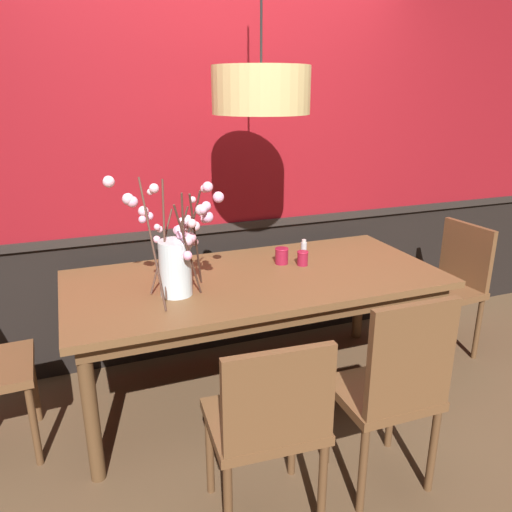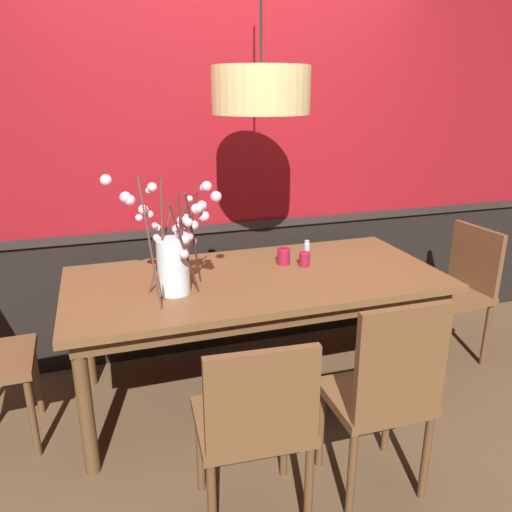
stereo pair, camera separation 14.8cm
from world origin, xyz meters
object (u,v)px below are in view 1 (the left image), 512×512
at_px(dining_table, 256,289).
at_px(chair_near_side_right, 393,386).
at_px(pendant_lamp, 261,90).
at_px(vase_with_blossoms, 177,256).
at_px(candle_holder_nearer_center, 303,258).
at_px(condiment_bottle, 304,249).
at_px(chair_near_side_left, 269,420).
at_px(candle_holder_nearer_edge, 282,256).
at_px(chair_head_east_end, 452,281).

height_order(dining_table, chair_near_side_right, chair_near_side_right).
bearing_deg(chair_near_side_right, pendant_lamp, 106.29).
distance_m(vase_with_blossoms, candle_holder_nearer_center, 0.83).
bearing_deg(condiment_bottle, dining_table, -154.57).
relative_size(chair_near_side_right, vase_with_blossoms, 1.52).
relative_size(chair_near_side_left, candle_holder_nearer_edge, 9.07).
bearing_deg(pendant_lamp, chair_near_side_left, -109.39).
height_order(chair_head_east_end, chair_near_side_right, chair_near_side_right).
bearing_deg(chair_near_side_left, candle_holder_nearer_edge, 64.03).
height_order(dining_table, candle_holder_nearer_edge, candle_holder_nearer_edge).
relative_size(candle_holder_nearer_edge, pendant_lamp, 0.09).
height_order(chair_near_side_left, condiment_bottle, chair_near_side_left).
height_order(chair_head_east_end, candle_holder_nearer_center, chair_head_east_end).
relative_size(vase_with_blossoms, candle_holder_nearer_edge, 6.54).
bearing_deg(vase_with_blossoms, candle_holder_nearer_edge, 19.52).
height_order(dining_table, candle_holder_nearer_center, candle_holder_nearer_center).
distance_m(candle_holder_nearer_center, candle_holder_nearer_edge, 0.13).
height_order(dining_table, condiment_bottle, condiment_bottle).
relative_size(chair_near_side_right, condiment_bottle, 8.07).
xyz_separation_m(vase_with_blossoms, candle_holder_nearer_center, (0.79, 0.17, -0.17)).
bearing_deg(pendant_lamp, dining_table, 122.53).
relative_size(candle_holder_nearer_center, condiment_bottle, 0.72).
distance_m(chair_head_east_end, pendant_lamp, 1.88).
relative_size(vase_with_blossoms, pendant_lamp, 0.60).
height_order(dining_table, chair_near_side_left, chair_near_side_left).
xyz_separation_m(chair_near_side_left, pendant_lamp, (0.32, 0.90, 1.24)).
bearing_deg(candle_holder_nearer_center, candle_holder_nearer_edge, 146.21).
height_order(chair_near_side_left, candle_holder_nearer_edge, chair_near_side_left).
distance_m(vase_with_blossoms, candle_holder_nearer_edge, 0.75).
height_order(candle_holder_nearer_center, pendant_lamp, pendant_lamp).
relative_size(chair_head_east_end, chair_near_side_right, 0.93).
relative_size(dining_table, vase_with_blossoms, 3.28).
bearing_deg(candle_holder_nearer_edge, candle_holder_nearer_center, -33.79).
bearing_deg(chair_near_side_left, condiment_bottle, 58.20).
bearing_deg(chair_near_side_right, condiment_bottle, 84.51).
xyz_separation_m(dining_table, candle_holder_nearer_center, (0.32, 0.07, 0.12)).
bearing_deg(chair_near_side_left, dining_table, 72.06).
bearing_deg(pendant_lamp, condiment_bottle, 29.58).
distance_m(chair_near_side_right, pendant_lamp, 1.54).
xyz_separation_m(chair_head_east_end, chair_near_side_left, (-1.74, -0.94, -0.01)).
height_order(dining_table, chair_head_east_end, chair_head_east_end).
xyz_separation_m(dining_table, pendant_lamp, (0.02, -0.03, 1.08)).
bearing_deg(condiment_bottle, candle_holder_nearer_center, -118.83).
xyz_separation_m(dining_table, condiment_bottle, (0.39, 0.18, 0.13)).
bearing_deg(chair_near_side_right, vase_with_blossoms, 132.11).
relative_size(dining_table, chair_near_side_left, 2.37).
relative_size(chair_near_side_left, chair_near_side_right, 0.91).
height_order(chair_near_side_left, candle_holder_nearer_center, chair_near_side_left).
height_order(candle_holder_nearer_center, candle_holder_nearer_edge, candle_holder_nearer_edge).
bearing_deg(chair_near_side_right, dining_table, 106.80).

